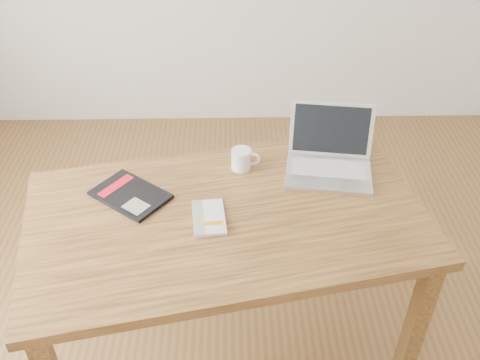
{
  "coord_description": "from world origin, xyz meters",
  "views": [
    {
      "loc": [
        -0.14,
        -1.31,
        1.98
      ],
      "look_at": [
        -0.11,
        0.16,
        0.85
      ],
      "focal_mm": 40.0,
      "sensor_mm": 36.0,
      "label": 1
    }
  ],
  "objects_px": {
    "laptop": "(329,157)",
    "coffee_mug": "(242,159)",
    "white_guidebook": "(209,218)",
    "black_guidebook": "(130,195)",
    "desk": "(227,232)"
  },
  "relations": [
    {
      "from": "desk",
      "to": "laptop",
      "type": "relative_size",
      "value": 4.17
    },
    {
      "from": "desk",
      "to": "black_guidebook",
      "type": "height_order",
      "value": "black_guidebook"
    },
    {
      "from": "laptop",
      "to": "coffee_mug",
      "type": "relative_size",
      "value": 3.26
    },
    {
      "from": "black_guidebook",
      "to": "white_guidebook",
      "type": "bearing_deg",
      "value": -76.69
    },
    {
      "from": "desk",
      "to": "coffee_mug",
      "type": "relative_size",
      "value": 13.59
    },
    {
      "from": "coffee_mug",
      "to": "black_guidebook",
      "type": "bearing_deg",
      "value": -156.7
    },
    {
      "from": "white_guidebook",
      "to": "laptop",
      "type": "distance_m",
      "value": 0.55
    },
    {
      "from": "black_guidebook",
      "to": "coffee_mug",
      "type": "distance_m",
      "value": 0.44
    },
    {
      "from": "desk",
      "to": "coffee_mug",
      "type": "bearing_deg",
      "value": 65.47
    },
    {
      "from": "white_guidebook",
      "to": "coffee_mug",
      "type": "height_order",
      "value": "coffee_mug"
    },
    {
      "from": "laptop",
      "to": "coffee_mug",
      "type": "xyz_separation_m",
      "value": [
        -0.34,
        0.0,
        -0.0
      ]
    },
    {
      "from": "white_guidebook",
      "to": "desk",
      "type": "bearing_deg",
      "value": 20.87
    },
    {
      "from": "desk",
      "to": "white_guidebook",
      "type": "distance_m",
      "value": 0.12
    },
    {
      "from": "white_guidebook",
      "to": "black_guidebook",
      "type": "bearing_deg",
      "value": 149.93
    },
    {
      "from": "desk",
      "to": "coffee_mug",
      "type": "distance_m",
      "value": 0.31
    }
  ]
}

